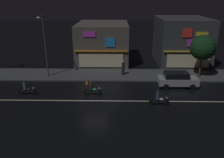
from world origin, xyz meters
The scene contains 13 objects.
ground_plane centered at (0.00, 0.00, 0.00)m, with size 140.00×140.00×0.00m, color black.
lane_divider_stripe centered at (0.00, 0.00, 0.01)m, with size 36.81×0.16×0.01m, color beige.
sidewalk_far centered at (0.00, 7.41, 0.07)m, with size 38.75×4.48×0.14m, color #424447.
storefront_left_block centered at (11.62, 13.86, 3.25)m, with size 7.05×8.58×6.50m.
storefront_center_block centered at (0.00, 14.10, 2.85)m, with size 7.38×9.06×5.70m.
streetlamp_mid centered at (-6.39, 6.51, 4.45)m, with size 0.44×1.64×7.33m.
pedestrian_on_sidewalk centered at (2.90, 7.31, 0.96)m, with size 0.38×0.38×1.77m.
street_tree centered at (12.29, 6.88, 3.73)m, with size 3.00×3.00×5.10m.
parked_car_near_kerb centered at (8.80, 3.82, 0.87)m, with size 4.30×1.98×1.67m.
motorcycle_lead centered at (5.96, -0.84, 0.63)m, with size 1.90×0.60×1.52m.
motorcycle_opposite_lane centered at (-0.40, 1.34, 0.63)m, with size 1.90×0.60×1.52m.
motorcycle_trailing_far centered at (-7.10, 1.29, 0.63)m, with size 1.90×0.60×1.52m.
traffic_cone centered at (-1.31, 4.38, 0.28)m, with size 0.36×0.36×0.55m, color orange.
Camera 1 is at (2.00, -20.03, 9.75)m, focal length 36.80 mm.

